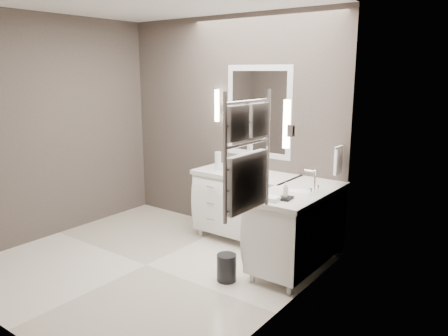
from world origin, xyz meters
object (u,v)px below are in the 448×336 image
Objects in this scene: towel_ladder at (247,161)px; waste_bin at (227,268)px; vanity_right at (298,224)px; vanity_back at (245,202)px.

towel_ladder reaches higher than waste_bin.
towel_ladder reaches higher than vanity_right.
towel_ladder is at bearing -55.90° from vanity_back.
vanity_right is 1.60m from towel_ladder.
towel_ladder reaches higher than vanity_back.
vanity_back is at bearing 124.10° from towel_ladder.
vanity_back reaches higher than waste_bin.
waste_bin is at bearing 135.75° from towel_ladder.
vanity_right is 1.38× the size of towel_ladder.
vanity_back is at bearing 114.41° from waste_bin.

